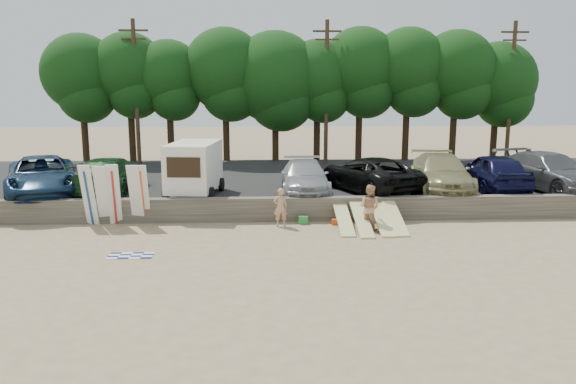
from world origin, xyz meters
The scene contains 27 objects.
ground centered at (0.00, 0.00, 0.00)m, with size 120.00×120.00×0.00m, color tan.
seawall centered at (0.00, 3.00, 0.50)m, with size 44.00×0.50×1.00m, color #6B6356.
parking_lot centered at (0.00, 10.50, 0.35)m, with size 44.00×14.50×0.70m, color #282828.
treeline centered at (0.25, 17.51, 6.49)m, with size 32.65×6.10×8.80m.
utility_poles centered at (2.00, 16.00, 5.43)m, with size 25.80×0.26×9.00m.
box_trailer centered at (-5.21, 5.14, 2.06)m, with size 2.52×4.00×2.42m.
car_0 centered at (-12.18, 5.60, 1.58)m, with size 2.93×6.36×1.77m, color #152D4C.
car_1 centered at (-9.29, 6.24, 1.53)m, with size 2.31×5.69×1.65m, color #17401D.
car_2 centered at (-0.18, 5.42, 1.46)m, with size 2.13×5.23×1.52m, color #A4A5A9.
car_3 centered at (2.95, 5.87, 1.52)m, with size 2.72×5.90×1.64m, color black.
car_4 centered at (6.32, 5.75, 1.56)m, with size 2.41×5.94×1.72m, color #9A9262.
car_5 centered at (8.90, 5.94, 1.59)m, with size 2.10×5.22×1.78m, color black.
car_6 centered at (11.61, 5.78, 1.59)m, with size 2.49×6.13×1.78m, color #4C4E51.
surfboard_upright_0 centered at (-9.17, 2.47, 1.27)m, with size 0.50×0.06×2.60m, color white.
surfboard_upright_1 centered at (-8.62, 2.50, 1.25)m, with size 0.50×0.06×2.60m, color white.
surfboard_upright_2 centered at (-8.16, 2.51, 1.27)m, with size 0.50×0.06×2.60m, color white.
surfboard_upright_3 centered at (-7.30, 2.53, 1.26)m, with size 0.50×0.06×2.60m, color white.
surfboard_upright_4 centered at (-7.03, 2.59, 1.26)m, with size 0.50×0.06×2.60m, color white.
surfboard_low_0 centered at (1.10, 1.59, 0.42)m, with size 0.56×3.00×0.07m, color #DFDB8C.
surfboard_low_1 centered at (1.78, 1.34, 0.43)m, with size 0.56×3.00×0.07m, color #DFDB8C.
surfboard_low_2 centered at (2.61, 1.47, 0.42)m, with size 0.56×3.00×0.07m, color #DFDB8C.
surfboard_low_3 centered at (3.14, 1.52, 0.46)m, with size 0.56×3.00×0.07m, color #DFDB8C.
beachgoer_a centered at (-1.41, 2.00, 0.79)m, with size 0.58×0.38×1.58m, color tan.
beachgoer_b centered at (2.08, 1.34, 0.90)m, with size 0.88×0.68×1.81m, color tan.
cooler centered at (-0.46, 2.40, 0.16)m, with size 0.38×0.30×0.32m, color green.
gear_bag centered at (0.86, 2.19, 0.11)m, with size 0.30×0.25×0.22m, color #D15018.
beach_towel centered at (-6.58, -1.80, 0.01)m, with size 1.50×1.50×0.00m, color white.
Camera 1 is at (-2.15, -20.14, 5.59)m, focal length 35.00 mm.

